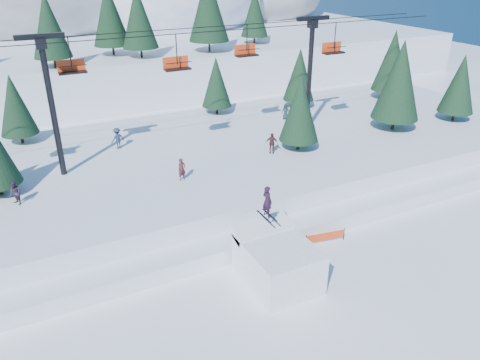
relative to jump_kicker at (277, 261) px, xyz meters
name	(u,v)px	position (x,y,z in m)	size (l,w,h in m)	color
ground	(291,307)	(-0.51, -2.41, -1.39)	(160.00, 160.00, 0.00)	white
mid_shelf	(177,167)	(-0.51, 15.59, -0.14)	(70.00, 22.00, 2.50)	white
berm	(228,230)	(-0.51, 5.59, -0.84)	(70.00, 6.00, 1.10)	white
mountain_ridge	(33,7)	(-5.59, 70.96, 8.25)	(119.00, 60.00, 26.46)	white
jump_kicker	(277,261)	(0.00, 0.00, 0.00)	(3.74, 5.09, 5.56)	white
chairlift	(177,71)	(-0.01, 15.64, 7.93)	(46.52, 3.21, 10.28)	black
conifer_stand	(179,104)	(0.02, 15.74, 5.31)	(62.05, 16.82, 9.32)	black
distant_skiers	(168,146)	(-1.29, 15.40, 1.98)	(26.33, 9.41, 1.83)	#33243C
banner_near	(325,237)	(4.92, 1.89, -0.85)	(2.83, 0.50, 0.90)	black
banner_far	(362,207)	(9.81, 3.94, -0.85)	(2.71, 0.98, 0.90)	black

